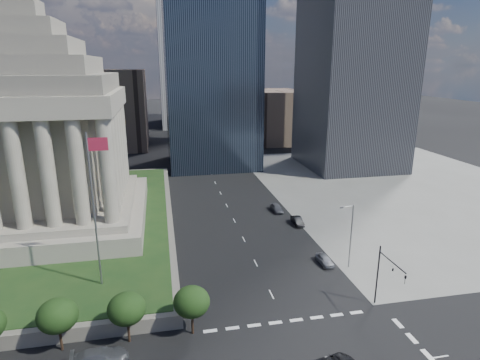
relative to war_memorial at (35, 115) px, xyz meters
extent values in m
plane|color=black|center=(34.00, 52.00, -21.40)|extent=(500.00, 500.00, 0.00)
cube|color=slate|center=(80.00, 12.00, -21.38)|extent=(68.00, 90.00, 0.03)
cylinder|color=slate|center=(12.00, -24.00, -9.50)|extent=(0.24, 0.24, 20.00)
cube|color=#A01D38|center=(13.20, -24.00, -1.00)|extent=(2.40, 0.05, 1.60)
cube|color=black|center=(36.00, 47.00, 8.60)|extent=(26.00, 26.00, 60.00)
cube|color=brown|center=(66.00, 82.00, -11.40)|extent=(20.00, 30.00, 20.00)
cube|color=brown|center=(4.00, 82.00, -7.40)|extent=(24.00, 30.00, 28.00)
cylinder|color=black|center=(46.50, -32.50, -17.40)|extent=(0.18, 0.18, 8.00)
cylinder|color=black|center=(46.50, -35.25, -14.20)|extent=(0.14, 5.50, 0.14)
cube|color=black|center=(46.50, -38.00, -15.00)|extent=(0.30, 0.30, 1.10)
cylinder|color=slate|center=(47.50, -23.00, -16.40)|extent=(0.16, 0.16, 10.00)
cylinder|color=slate|center=(46.60, -23.00, -11.60)|extent=(1.80, 0.12, 0.12)
cube|color=slate|center=(45.70, -23.00, -11.70)|extent=(0.50, 0.22, 0.14)
imported|color=#4E5055|center=(13.31, -37.00, -20.58)|extent=(5.83, 2.79, 1.64)
imported|color=gray|center=(44.33, -21.37, -20.69)|extent=(4.23, 1.87, 1.41)
imported|color=black|center=(45.50, -5.40, -20.67)|extent=(1.64, 4.47, 1.46)
imported|color=#54565B|center=(43.61, 2.32, -20.61)|extent=(4.71, 2.04, 1.58)
camera|label=1|loc=(20.56, -73.42, 8.02)|focal=30.00mm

